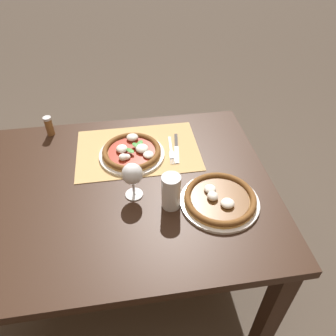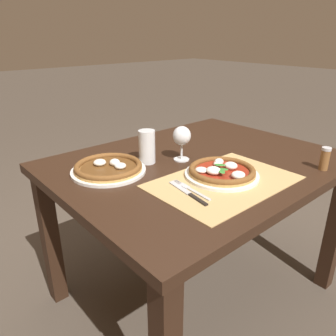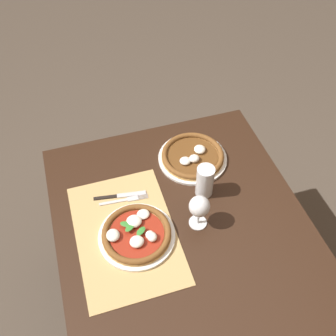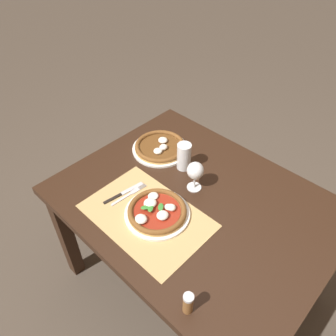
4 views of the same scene
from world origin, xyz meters
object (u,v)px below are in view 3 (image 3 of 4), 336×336
(fork, at_px, (124,200))
(knife, at_px, (120,196))
(pizza_far, at_px, (193,156))
(wine_glass, at_px, (199,207))
(pizza_near, at_px, (136,234))
(pint_glass, at_px, (205,182))

(fork, relative_size, knife, 0.93)
(pizza_far, bearing_deg, wine_glass, -15.99)
(pizza_near, xyz_separation_m, fork, (-0.18, -0.01, -0.02))
(fork, bearing_deg, pizza_far, 111.31)
(pint_glass, bearing_deg, knife, -103.29)
(pizza_near, height_order, fork, pizza_near)
(wine_glass, height_order, pint_glass, wine_glass)
(wine_glass, bearing_deg, knife, -129.41)
(fork, bearing_deg, knife, -157.24)
(pizza_near, distance_m, wine_glass, 0.26)
(fork, height_order, knife, knife)
(pizza_near, xyz_separation_m, pint_glass, (-0.13, 0.32, 0.05))
(pint_glass, bearing_deg, pizza_near, -68.40)
(pint_glass, bearing_deg, pizza_far, 174.79)
(pizza_far, bearing_deg, pint_glass, -5.21)
(pint_glass, relative_size, fork, 0.72)
(pint_glass, height_order, knife, pint_glass)
(wine_glass, height_order, knife, wine_glass)
(knife, bearing_deg, pizza_near, 5.17)
(pint_glass, distance_m, fork, 0.34)
(pint_glass, distance_m, knife, 0.35)
(pizza_near, height_order, wine_glass, wine_glass)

